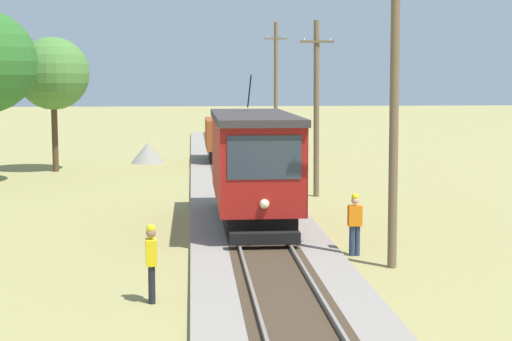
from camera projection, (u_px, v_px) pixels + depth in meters
red_tram at (253, 162)px, 25.72m from camera, size 2.60×8.54×4.79m
freight_car at (226, 137)px, 45.30m from camera, size 2.40×5.20×2.31m
utility_pole_near_tram at (394, 105)px, 20.05m from camera, size 1.40×0.44×8.40m
utility_pole_mid at (316, 107)px, 32.52m from camera, size 1.40×0.59×7.39m
utility_pole_far at (276, 89)px, 48.05m from camera, size 1.40×0.41×8.43m
gravel_pile at (148, 153)px, 45.68m from camera, size 2.05×2.05×1.21m
track_worker at (151, 259)px, 17.13m from camera, size 0.28×0.40×1.78m
second_worker at (355, 221)px, 21.70m from camera, size 0.38×0.25×1.78m
tree_left_far at (53, 74)px, 40.91m from camera, size 3.86×3.86×7.17m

